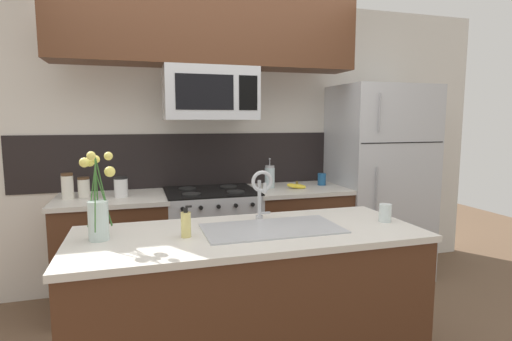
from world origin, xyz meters
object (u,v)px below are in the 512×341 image
at_px(storage_jar_medium, 84,187).
at_px(coffee_tin, 322,179).
at_px(french_press, 270,177).
at_px(spare_glass, 385,213).
at_px(microwave, 210,94).
at_px(dish_soap_bottle, 186,224).
at_px(storage_jar_short, 121,187).
at_px(refrigerator, 378,182).
at_px(banana_bunch, 297,186).
at_px(flower_vase, 98,211).
at_px(sink_faucet, 262,188).
at_px(stove_range, 212,243).
at_px(storage_jar_tall, 67,186).

relative_size(storage_jar_medium, coffee_tin, 1.45).
distance_m(french_press, spare_glass, 1.38).
bearing_deg(coffee_tin, storage_jar_medium, -179.55).
bearing_deg(microwave, dish_soap_bottle, -106.06).
bearing_deg(storage_jar_short, coffee_tin, 2.03).
relative_size(microwave, refrigerator, 0.41).
bearing_deg(banana_bunch, storage_jar_medium, 176.93).
distance_m(microwave, banana_bunch, 1.10).
height_order(banana_bunch, spare_glass, spare_glass).
xyz_separation_m(coffee_tin, flower_vase, (-1.84, -1.24, 0.09)).
bearing_deg(sink_faucet, stove_range, 96.43).
bearing_deg(storage_jar_short, storage_jar_medium, 170.36).
bearing_deg(french_press, dish_soap_bottle, -124.23).
height_order(spare_glass, flower_vase, flower_vase).
distance_m(refrigerator, storage_jar_short, 2.35).
height_order(stove_range, flower_vase, flower_vase).
bearing_deg(stove_range, dish_soap_bottle, -105.80).
xyz_separation_m(microwave, dish_soap_bottle, (-0.36, -1.25, -0.75)).
xyz_separation_m(stove_range, storage_jar_medium, (-1.00, 0.03, 0.53)).
relative_size(storage_jar_tall, french_press, 0.75).
distance_m(storage_jar_short, flower_vase, 1.18).
distance_m(stove_range, dish_soap_bottle, 1.41).
bearing_deg(microwave, banana_bunch, -2.94).
xyz_separation_m(storage_jar_short, sink_faucet, (0.84, -1.04, 0.12)).
distance_m(microwave, coffee_tin, 1.30).
bearing_deg(flower_vase, microwave, 56.09).
distance_m(microwave, spare_glass, 1.69).
distance_m(sink_faucet, dish_soap_bottle, 0.54).
bearing_deg(french_press, coffee_tin, -1.13).
bearing_deg(storage_jar_short, microwave, -0.65).
height_order(storage_jar_short, french_press, french_press).
bearing_deg(dish_soap_bottle, stove_range, 74.20).
xyz_separation_m(storage_jar_tall, flower_vase, (0.32, -1.20, 0.05)).
height_order(french_press, dish_soap_bottle, french_press).
height_order(stove_range, sink_faucet, sink_faucet).
relative_size(microwave, dish_soap_bottle, 4.51).
distance_m(coffee_tin, dish_soap_bottle, 1.93).
bearing_deg(storage_jar_short, french_press, 3.30).
height_order(storage_jar_short, flower_vase, flower_vase).
height_order(storage_jar_tall, flower_vase, flower_vase).
height_order(microwave, sink_faucet, microwave).
relative_size(storage_jar_short, coffee_tin, 1.44).
xyz_separation_m(refrigerator, storage_jar_tall, (-2.74, -0.01, 0.09)).
height_order(storage_jar_medium, storage_jar_short, storage_jar_medium).
relative_size(microwave, coffee_tin, 6.77).
relative_size(microwave, spare_glass, 7.00).
height_order(french_press, flower_vase, flower_vase).
height_order(stove_range, banana_bunch, banana_bunch).
distance_m(storage_jar_short, french_press, 1.27).
distance_m(storage_jar_tall, banana_bunch, 1.87).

